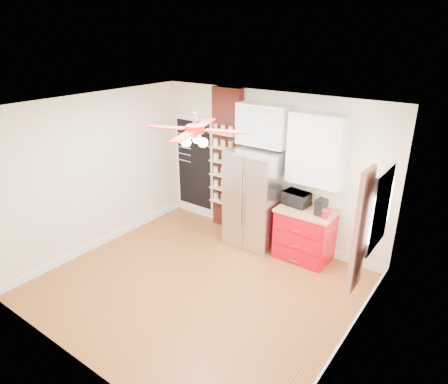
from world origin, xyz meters
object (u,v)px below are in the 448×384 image
Objects in this scene: red_cabinet at (305,234)px; coffee_maker at (321,207)px; toaster_oven at (296,199)px; canister_left at (325,214)px; fridge at (255,198)px; pantry_jar_oats at (216,157)px; ceiling_fan at (195,130)px.

coffee_maker is (0.26, -0.05, 0.58)m from red_cabinet.
coffee_maker reaches higher than red_cabinet.
toaster_oven is 3.06× the size of canister_left.
fridge is at bearing -177.05° from red_cabinet.
red_cabinet is 2.19× the size of toaster_oven.
fridge reaches higher than coffee_maker.
pantry_jar_oats is at bearing 172.06° from fridge.
red_cabinet is 2.75m from ceiling_fan.
coffee_maker reaches higher than canister_left.
canister_left is at bearing -3.77° from fridge.
coffee_maker is at bearing 0.17° from fridge.
red_cabinet is at bearing 2.95° from fridge.
fridge is 14.08× the size of pantry_jar_oats.
canister_left is (1.34, -0.09, 0.10)m from fridge.
canister_left is (0.11, -0.09, -0.06)m from coffee_maker.
pantry_jar_oats is at bearing -175.85° from coffee_maker.
ceiling_fan is at bearing -60.44° from pantry_jar_oats.
ceiling_fan is 3.27× the size of toaster_oven.
fridge is at bearing 176.23° from canister_left.
toaster_oven is 3.45× the size of pantry_jar_oats.
canister_left is 2.35m from pantry_jar_oats.
ceiling_fan is at bearing -118.24° from coffee_maker.
ceiling_fan is (0.05, -1.63, 1.55)m from fridge.
red_cabinet is 0.61m from toaster_oven.
coffee_maker is at bearing 54.21° from ceiling_fan.
fridge is 1.86× the size of red_cabinet.
red_cabinet is 7.56× the size of pantry_jar_oats.
coffee_maker is 2.22m from pantry_jar_oats.
ceiling_fan reaches higher than red_cabinet.
toaster_oven is at bearing 161.41° from canister_left.
coffee_maker is at bearing 140.74° from canister_left.
ceiling_fan is 9.99× the size of canister_left.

